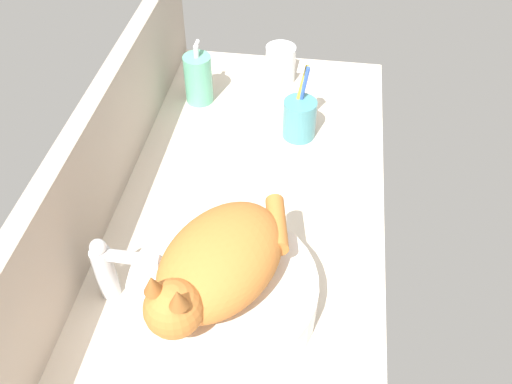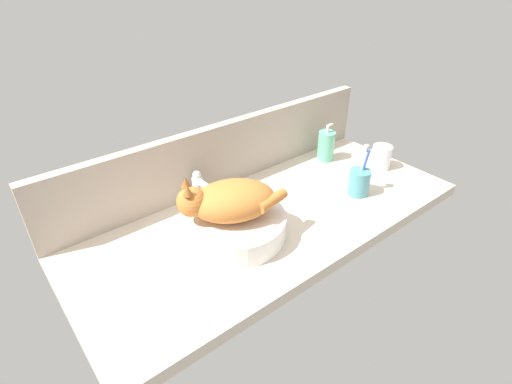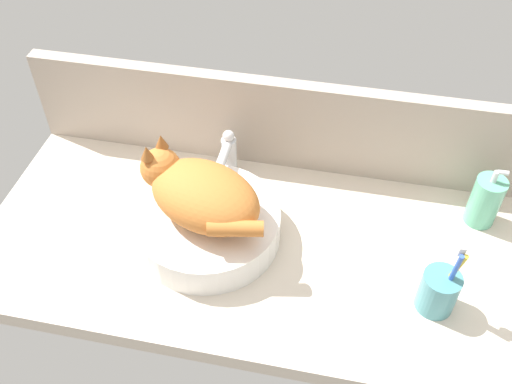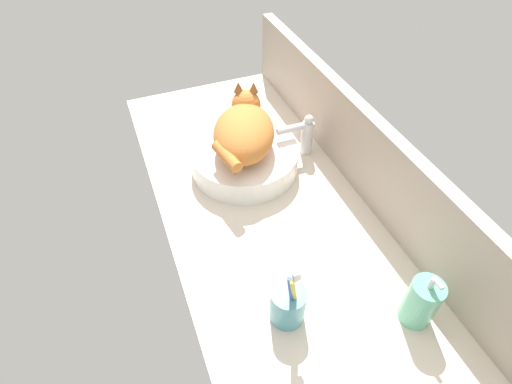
{
  "view_description": "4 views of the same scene",
  "coord_description": "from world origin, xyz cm",
  "px_view_note": "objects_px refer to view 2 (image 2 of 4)",
  "views": [
    {
      "loc": [
        -70.29,
        -14.49,
        83.11
      ],
      "look_at": [
        1.37,
        -3.97,
        11.41
      ],
      "focal_mm": 40.0,
      "sensor_mm": 36.0,
      "label": 1
    },
    {
      "loc": [
        -70.87,
        -80.51,
        76.91
      ],
      "look_at": [
        -5.52,
        1.07,
        10.63
      ],
      "focal_mm": 28.0,
      "sensor_mm": 36.0,
      "label": 2
    },
    {
      "loc": [
        10.95,
        -78.62,
        96.69
      ],
      "look_at": [
        -6.06,
        4.27,
        10.72
      ],
      "focal_mm": 40.0,
      "sensor_mm": 36.0,
      "label": 3
    },
    {
      "loc": [
        68.95,
        -30.68,
        80.62
      ],
      "look_at": [
        3.4,
        -4.85,
        8.9
      ],
      "focal_mm": 28.0,
      "sensor_mm": 36.0,
      "label": 4
    }
  ],
  "objects_px": {
    "sink_basin": "(234,225)",
    "toothbrush_cup": "(359,181)",
    "faucet": "(200,189)",
    "water_glass": "(381,158)",
    "cat": "(229,200)",
    "soap_dispenser": "(326,146)"
  },
  "relations": [
    {
      "from": "toothbrush_cup",
      "to": "cat",
      "type": "bearing_deg",
      "value": 170.01
    },
    {
      "from": "faucet",
      "to": "water_glass",
      "type": "bearing_deg",
      "value": -16.33
    },
    {
      "from": "soap_dispenser",
      "to": "sink_basin",
      "type": "bearing_deg",
      "value": -163.73
    },
    {
      "from": "sink_basin",
      "to": "water_glass",
      "type": "xyz_separation_m",
      "value": [
        0.7,
        -0.01,
        0.01
      ]
    },
    {
      "from": "sink_basin",
      "to": "faucet",
      "type": "distance_m",
      "value": 0.19
    },
    {
      "from": "cat",
      "to": "water_glass",
      "type": "distance_m",
      "value": 0.72
    },
    {
      "from": "soap_dispenser",
      "to": "toothbrush_cup",
      "type": "xyz_separation_m",
      "value": [
        -0.1,
        -0.25,
        -0.01
      ]
    },
    {
      "from": "toothbrush_cup",
      "to": "water_glass",
      "type": "height_order",
      "value": "toothbrush_cup"
    },
    {
      "from": "water_glass",
      "to": "sink_basin",
      "type": "bearing_deg",
      "value": 178.82
    },
    {
      "from": "sink_basin",
      "to": "cat",
      "type": "height_order",
      "value": "cat"
    },
    {
      "from": "sink_basin",
      "to": "soap_dispenser",
      "type": "relative_size",
      "value": 2.05
    },
    {
      "from": "sink_basin",
      "to": "cat",
      "type": "distance_m",
      "value": 0.1
    },
    {
      "from": "sink_basin",
      "to": "soap_dispenser",
      "type": "height_order",
      "value": "soap_dispenser"
    },
    {
      "from": "soap_dispenser",
      "to": "toothbrush_cup",
      "type": "distance_m",
      "value": 0.27
    },
    {
      "from": "cat",
      "to": "faucet",
      "type": "relative_size",
      "value": 2.22
    },
    {
      "from": "toothbrush_cup",
      "to": "sink_basin",
      "type": "bearing_deg",
      "value": 170.3
    },
    {
      "from": "cat",
      "to": "water_glass",
      "type": "xyz_separation_m",
      "value": [
        0.72,
        -0.02,
        -0.09
      ]
    },
    {
      "from": "faucet",
      "to": "soap_dispenser",
      "type": "bearing_deg",
      "value": -1.99
    },
    {
      "from": "sink_basin",
      "to": "water_glass",
      "type": "bearing_deg",
      "value": -1.18
    },
    {
      "from": "sink_basin",
      "to": "toothbrush_cup",
      "type": "bearing_deg",
      "value": -9.7
    },
    {
      "from": "cat",
      "to": "toothbrush_cup",
      "type": "bearing_deg",
      "value": -9.99
    },
    {
      "from": "cat",
      "to": "soap_dispenser",
      "type": "height_order",
      "value": "cat"
    }
  ]
}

